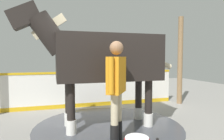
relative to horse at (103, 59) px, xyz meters
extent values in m
cube|color=gray|center=(0.12, -0.27, -1.49)|extent=(16.00, 16.00, 0.02)
cylinder|color=#42444C|center=(0.00, -0.11, -1.47)|extent=(3.21, 3.21, 0.00)
cube|color=white|center=(1.85, -0.19, -0.97)|extent=(0.28, 5.31, 1.02)
cube|color=gold|center=(1.85, -0.19, -0.43)|extent=(0.30, 5.31, 0.06)
cube|color=gold|center=(1.85, -0.19, -1.42)|extent=(0.28, 5.31, 0.12)
cylinder|color=olive|center=(1.30, -2.96, -0.08)|extent=(0.16, 0.16, 2.79)
cube|color=black|center=(0.00, -0.11, 0.02)|extent=(1.05, 2.22, 0.96)
cylinder|color=black|center=(-0.23, 0.73, -0.97)|extent=(0.16, 0.16, 1.02)
cylinder|color=silver|center=(-0.23, 0.73, -1.33)|extent=(0.20, 0.20, 0.28)
cylinder|color=black|center=(0.29, 0.71, -0.97)|extent=(0.16, 0.16, 1.02)
cylinder|color=silver|center=(0.29, 0.71, -1.33)|extent=(0.20, 0.20, 0.28)
cylinder|color=black|center=(-0.30, -0.93, -0.97)|extent=(0.16, 0.16, 1.02)
cylinder|color=silver|center=(-0.30, -0.93, -1.33)|extent=(0.20, 0.20, 0.28)
cylinder|color=black|center=(0.23, -0.95, -0.97)|extent=(0.16, 0.16, 1.02)
cylinder|color=silver|center=(0.23, -0.95, -1.33)|extent=(0.20, 0.20, 0.28)
cylinder|color=black|center=(0.04, 1.09, 0.49)|extent=(0.46, 0.82, 0.89)
cube|color=#C6B793|center=(0.04, 1.09, 0.63)|extent=(0.09, 0.68, 0.55)
cube|color=black|center=(0.06, 1.54, 0.81)|extent=(0.31, 0.66, 0.56)
cylinder|color=#C6B793|center=(-0.05, -1.30, -0.08)|extent=(0.15, 0.70, 0.35)
cylinder|color=black|center=(-0.77, -0.05, -1.30)|extent=(0.15, 0.15, 0.35)
cylinder|color=#C6B793|center=(-0.77, -0.05, -0.86)|extent=(0.13, 0.13, 0.53)
cylinder|color=black|center=(-0.96, 0.09, -1.30)|extent=(0.15, 0.15, 0.35)
cylinder|color=#C6B793|center=(-0.96, 0.09, -0.86)|extent=(0.13, 0.13, 0.53)
cube|color=orange|center=(-0.87, 0.02, -0.28)|extent=(0.55, 0.48, 0.63)
cylinder|color=orange|center=(-0.62, -0.16, -0.26)|extent=(0.09, 0.09, 0.60)
cylinder|color=orange|center=(-1.12, 0.20, -0.26)|extent=(0.09, 0.09, 0.60)
sphere|color=#936B4C|center=(-0.87, 0.02, 0.19)|extent=(0.24, 0.24, 0.24)
cylinder|color=white|center=(-1.54, -0.05, -1.15)|extent=(0.35, 0.35, 0.03)
cylinder|color=black|center=(-1.55, -0.39, -1.22)|extent=(0.04, 0.04, 0.05)
camera|label=1|loc=(-4.14, 1.22, 0.03)|focal=32.35mm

